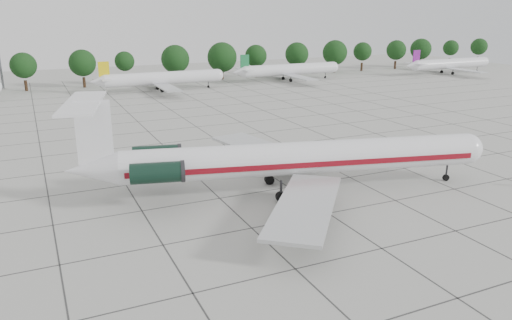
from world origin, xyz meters
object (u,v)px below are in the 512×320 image
Objects in this scene: bg_airliner_c at (162,78)px; bg_airliner_e at (450,64)px; main_airliner at (281,159)px; bg_airliner_d at (290,70)px.

bg_airliner_c is 1.00× the size of bg_airliner_e.
bg_airliner_d is (41.91, 75.79, -0.78)m from main_airliner.
bg_airliner_d is (35.78, 3.05, 0.00)m from bg_airliner_c.
bg_airliner_e is at bearing -7.63° from bg_airliner_d.
bg_airliner_c is (6.13, 72.74, -0.78)m from main_airliner.
main_airliner is at bearing -143.35° from bg_airliner_e.
bg_airliner_c is 86.66m from bg_airliner_e.
bg_airliner_c and bg_airliner_e have the same top height.
main_airliner is at bearing -118.94° from bg_airliner_d.
main_airliner is 1.56× the size of bg_airliner_d.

